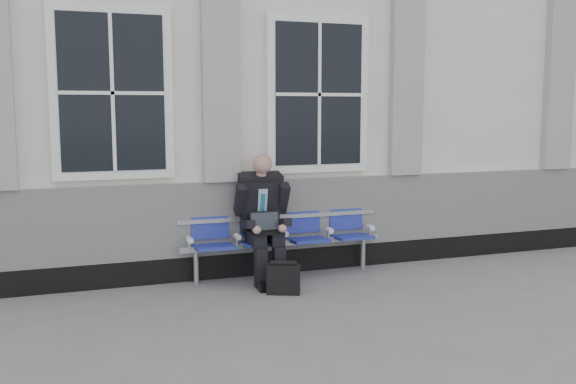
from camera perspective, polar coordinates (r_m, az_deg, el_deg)
name	(u,v)px	position (r m, az deg, el deg)	size (l,w,h in m)	color
ground	(337,304)	(6.98, 4.41, -9.90)	(70.00, 70.00, 0.00)	slate
station_building	(246,99)	(9.93, -3.77, 8.26)	(14.40, 4.40, 4.49)	silver
bench	(283,232)	(7.98, -0.47, -3.58)	(2.60, 0.47, 0.91)	#9EA0A3
businessman	(263,214)	(7.71, -2.27, -1.97)	(0.65, 0.87, 1.54)	black
briefcase	(283,279)	(7.28, -0.40, -7.70)	(0.40, 0.29, 0.38)	black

